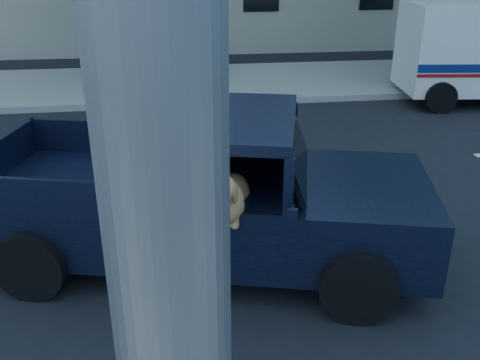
{
  "coord_description": "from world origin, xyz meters",
  "views": [
    {
      "loc": [
        -2.16,
        -4.88,
        3.48
      ],
      "look_at": [
        -1.47,
        0.28,
        1.17
      ],
      "focal_mm": 40.0,
      "sensor_mm": 36.0,
      "label": 1
    }
  ],
  "objects": [
    {
      "name": "ground",
      "position": [
        0.0,
        0.0,
        0.0
      ],
      "size": [
        120.0,
        120.0,
        0.0
      ],
      "primitive_type": "plane",
      "color": "black",
      "rests_on": "ground"
    },
    {
      "name": "far_sidewalk",
      "position": [
        0.0,
        9.2,
        0.07
      ],
      "size": [
        60.0,
        4.0,
        0.15
      ],
      "primitive_type": "cube",
      "color": "gray",
      "rests_on": "ground"
    },
    {
      "name": "lane_stripes",
      "position": [
        2.0,
        3.4,
        0.01
      ],
      "size": [
        21.6,
        0.14,
        0.01
      ],
      "primitive_type": null,
      "color": "silver",
      "rests_on": "ground"
    },
    {
      "name": "pickup_truck",
      "position": [
        -1.91,
        0.68,
        0.61
      ],
      "size": [
        5.34,
        3.17,
        1.8
      ],
      "rotation": [
        0.0,
        0.0,
        -0.25
      ],
      "color": "black",
      "rests_on": "ground"
    }
  ]
}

